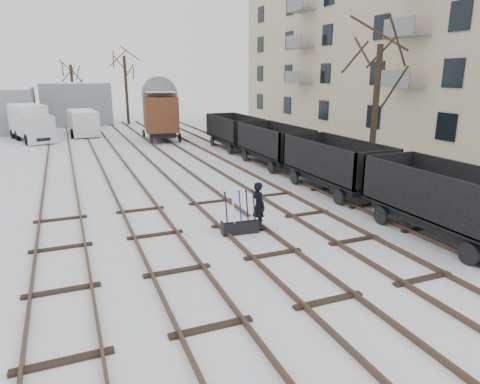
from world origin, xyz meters
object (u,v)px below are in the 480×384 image
object	(u,v)px
ground_frame	(240,225)
box_van_wagon	(160,112)
freight_wagon_a	(446,212)
lorry	(30,123)
panel_van	(83,122)
worker	(259,206)

from	to	relation	value
ground_frame	box_van_wagon	xyz separation A→B (m)	(2.17, 22.58, 2.06)
ground_frame	freight_wagon_a	bearing A→B (deg)	-21.15
ground_frame	freight_wagon_a	xyz separation A→B (m)	(6.21, -3.01, 0.63)
box_van_wagon	lorry	xyz separation A→B (m)	(-9.96, 3.71, -0.83)
freight_wagon_a	lorry	size ratio (longest dim) A/B	0.87
ground_frame	lorry	distance (m)	27.45
lorry	panel_van	xyz separation A→B (m)	(4.14, 1.79, -0.35)
ground_frame	panel_van	distance (m)	28.33
panel_van	worker	bearing A→B (deg)	-84.99
ground_frame	lorry	xyz separation A→B (m)	(-7.80, 26.29, 1.22)
ground_frame	panel_van	xyz separation A→B (m)	(-3.65, 28.07, 0.87)
worker	freight_wagon_a	size ratio (longest dim) A/B	0.29
worker	freight_wagon_a	bearing A→B (deg)	-127.50
worker	lorry	xyz separation A→B (m)	(-8.55, 26.19, 0.64)
box_van_wagon	panel_van	xyz separation A→B (m)	(-5.82, 5.50, -1.18)
worker	lorry	distance (m)	27.55
freight_wagon_a	box_van_wagon	world-z (taller)	box_van_wagon
worker	box_van_wagon	bearing A→B (deg)	-11.48
freight_wagon_a	panel_van	size ratio (longest dim) A/B	1.13
ground_frame	freight_wagon_a	distance (m)	6.93
ground_frame	panel_van	bearing A→B (deg)	102.09
freight_wagon_a	ground_frame	bearing A→B (deg)	154.18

